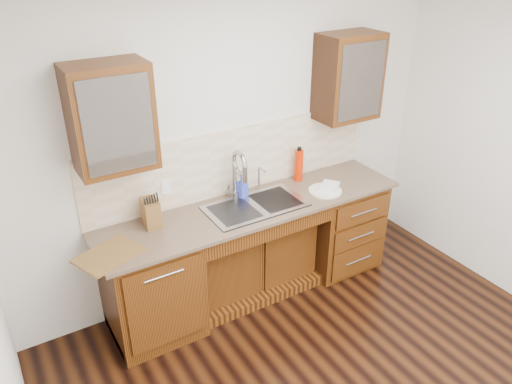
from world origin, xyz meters
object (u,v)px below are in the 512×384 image
plate (325,191)px  knife_block (151,213)px  soap_bottle (242,187)px  cutting_board (109,255)px  water_bottle (299,165)px

plate → knife_block: size_ratio=1.37×
plate → knife_block: bearing=170.5°
soap_bottle → cutting_board: (-1.25, -0.29, -0.09)m
plate → cutting_board: size_ratio=0.67×
soap_bottle → knife_block: (-0.83, -0.04, 0.01)m
plate → cutting_board: (-1.93, 0.00, 0.00)m
water_bottle → plate: 0.35m
soap_bottle → knife_block: knife_block is taller
cutting_board → soap_bottle: bearing=13.3°
water_bottle → knife_block: 1.45m
soap_bottle → plate: 0.75m
plate → knife_block: (-1.51, 0.25, 0.10)m
knife_block → cutting_board: size_ratio=0.49×
knife_block → cutting_board: bearing=-143.6°
soap_bottle → water_bottle: water_bottle is taller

